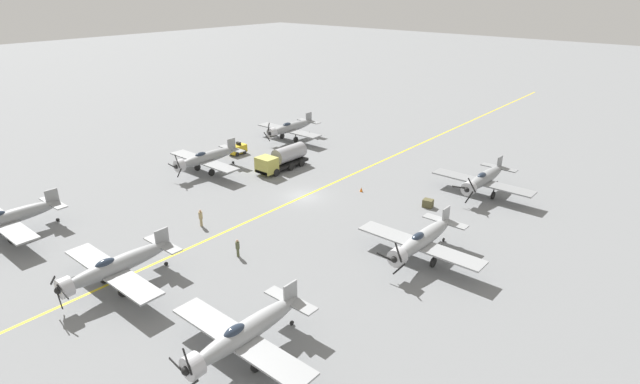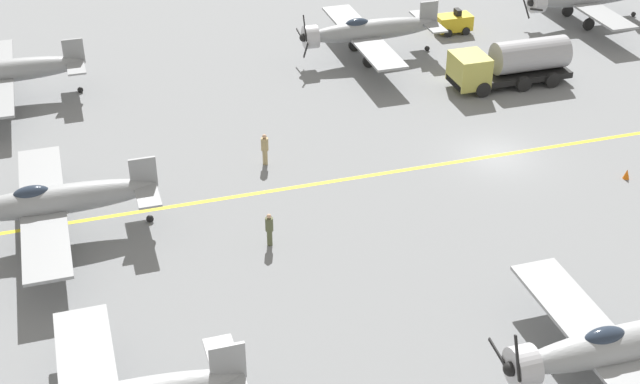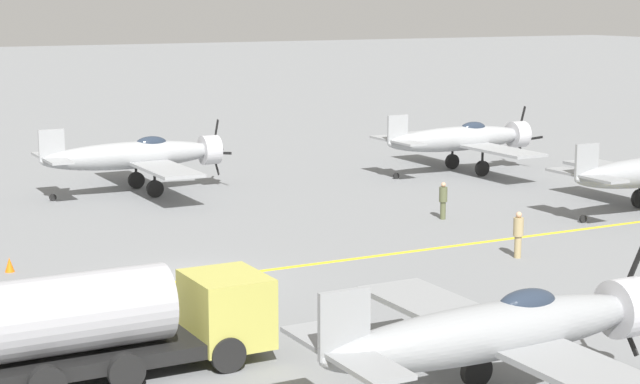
{
  "view_description": "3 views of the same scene",
  "coord_description": "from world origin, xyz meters",
  "views": [
    {
      "loc": [
        -36.4,
        40.05,
        23.27
      ],
      "look_at": [
        -4.35,
        2.17,
        2.43
      ],
      "focal_mm": 28.0,
      "sensor_mm": 36.0,
      "label": 1
    },
    {
      "loc": [
        -38.99,
        22.28,
        24.48
      ],
      "look_at": [
        -4.34,
        11.69,
        2.25
      ],
      "focal_mm": 50.0,
      "sensor_mm": 36.0,
      "label": 2
    },
    {
      "loc": [
        35.5,
        -13.57,
        10.09
      ],
      "look_at": [
        1.18,
        4.7,
        3.05
      ],
      "focal_mm": 60.0,
      "sensor_mm": 36.0,
      "label": 3
    }
  ],
  "objects": [
    {
      "name": "traffic_cone",
      "position": [
        -4.32,
        -5.57,
        0.28
      ],
      "size": [
        0.36,
        0.36,
        0.55
      ],
      "primitive_type": "cone",
      "color": "orange",
      "rests_on": "ground"
    },
    {
      "name": "airplane_far_right",
      "position": [
        15.38,
        26.34,
        2.01
      ],
      "size": [
        12.0,
        9.98,
        3.65
      ],
      "rotation": [
        0.0,
        0.0,
        -0.28
      ],
      "color": "gray",
      "rests_on": "ground"
    },
    {
      "name": "ground_plane",
      "position": [
        0.0,
        0.0,
        0.0
      ],
      "size": [
        400.0,
        400.0,
        0.0
      ],
      "primitive_type": "plane",
      "color": "slate"
    },
    {
      "name": "fuel_tanker",
      "position": [
        8.43,
        -5.1,
        1.51
      ],
      "size": [
        2.68,
        8.0,
        2.98
      ],
      "color": "black",
      "rests_on": "ground"
    },
    {
      "name": "taxiway_stripe",
      "position": [
        0.0,
        0.0,
        0.0
      ],
      "size": [
        0.3,
        160.0,
        0.01
      ],
      "primitive_type": "cube",
      "color": "yellow",
      "rests_on": "ground"
    },
    {
      "name": "airplane_mid_left",
      "position": [
        -17.85,
        4.03,
        2.01
      ],
      "size": [
        12.0,
        9.98,
        3.69
      ],
      "rotation": [
        0.0,
        0.0,
        0.21
      ],
      "color": "#95979A",
      "rests_on": "ground"
    },
    {
      "name": "airplane_mid_right",
      "position": [
        15.26,
        2.33,
        2.01
      ],
      "size": [
        12.0,
        9.98,
        3.68
      ],
      "rotation": [
        0.0,
        0.0,
        -0.05
      ],
      "color": "gray",
      "rests_on": "ground"
    },
    {
      "name": "ground_crew_walking",
      "position": [
        2.87,
        12.66,
        1.02
      ],
      "size": [
        0.41,
        0.41,
        1.86
      ],
      "color": "tan",
      "rests_on": "ground"
    },
    {
      "name": "airplane_far_center",
      "position": [
        -1.09,
        24.12,
        2.01
      ],
      "size": [
        12.0,
        9.98,
        3.65
      ],
      "rotation": [
        0.0,
        0.0,
        -0.24
      ],
      "color": "gray",
      "rests_on": "ground"
    },
    {
      "name": "ground_crew_inspecting",
      "position": [
        -4.76,
        14.34,
        0.95
      ],
      "size": [
        0.38,
        0.38,
        1.74
      ],
      "color": "#515638",
      "rests_on": "ground"
    },
    {
      "name": "tow_tractor",
      "position": [
        17.94,
        -5.44,
        0.79
      ],
      "size": [
        1.57,
        2.6,
        1.79
      ],
      "color": "gold",
      "rests_on": "ground"
    }
  ]
}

